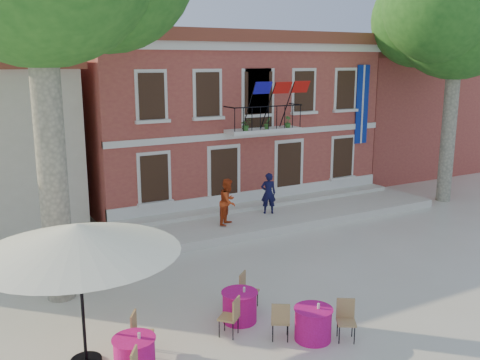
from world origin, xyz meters
name	(u,v)px	position (x,y,z in m)	size (l,w,h in m)	color
ground	(300,263)	(0.00, 0.00, 0.00)	(90.00, 90.00, 0.00)	beige
main_building	(215,114)	(2.00, 9.99, 3.78)	(13.50, 9.59, 7.50)	#AD513E
neighbor_east	(385,113)	(14.00, 11.00, 3.22)	(9.40, 9.40, 6.40)	#AD513E
terrace	(277,216)	(2.00, 4.40, 0.15)	(14.00, 3.40, 0.30)	silver
plane_tree_east	(459,14)	(10.30, 3.21, 8.21)	(5.66, 5.66, 11.11)	#A59E84
patio_umbrella	(78,239)	(-7.32, -2.45, 2.77)	(4.14, 4.14, 3.08)	black
pedestrian_navy	(268,193)	(1.60, 4.47, 1.13)	(0.60, 0.40, 1.65)	#0F1034
pedestrian_orange	(228,202)	(-0.49, 3.95, 1.17)	(0.85, 0.66, 1.74)	#C94017
cafe_table_0	(240,305)	(-3.56, -2.42, 0.42)	(1.72, 1.58, 0.95)	#D21391
cafe_table_1	(313,323)	(-2.53, -4.02, 0.42)	(1.85, 1.38, 0.95)	#D21391
cafe_table_2	(134,354)	(-6.53, -3.32, 0.42)	(1.37, 1.85, 0.95)	#D21391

